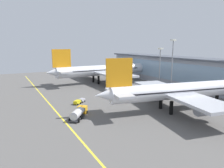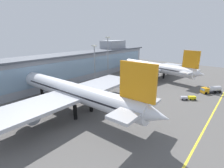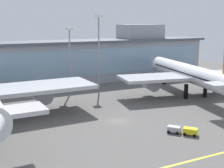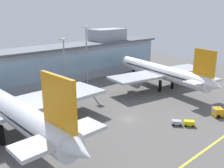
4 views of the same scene
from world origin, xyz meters
name	(u,v)px [view 2 (image 2 of 4)]	position (x,y,z in m)	size (l,w,h in m)	color
ground_plane	(150,98)	(0.00, 0.00, 0.00)	(180.00, 180.00, 0.00)	#5B5956
taxiway_centreline_stripe	(213,114)	(0.00, -22.00, 0.01)	(144.00, 0.50, 0.01)	yellow
terminal_building	(79,65)	(1.54, 44.63, 7.79)	(116.58, 14.00, 19.77)	#9399A3
airliner_near_left	(75,92)	(-26.74, 12.55, 6.73)	(51.21, 60.29, 18.46)	black
airliner_near_right	(157,68)	(29.36, 11.41, 6.17)	(41.99, 51.33, 16.92)	black
fuel_tanker_truck	(211,90)	(21.48, -17.44, 1.51)	(8.58, 7.54, 2.90)	black
baggage_tug_near	(188,98)	(7.33, -12.40, 0.79)	(4.75, 5.30, 1.40)	black
apron_light_mast_west	(95,58)	(-0.07, 30.34, 12.97)	(1.80, 1.80, 19.20)	gray
apron_light_mast_centre	(108,52)	(8.84, 29.49, 15.05)	(1.80, 1.80, 22.88)	gray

